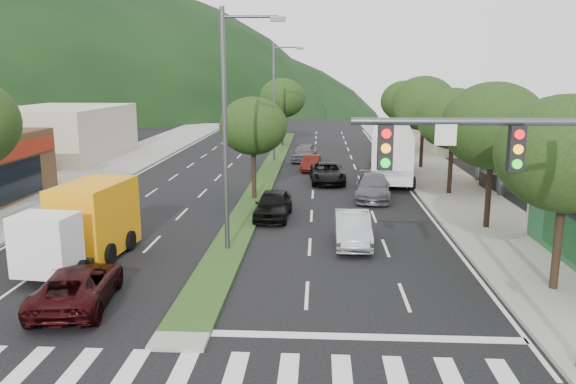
# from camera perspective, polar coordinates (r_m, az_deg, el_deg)

# --- Properties ---
(ground) EXTENTS (160.00, 160.00, 0.00)m
(ground) POSITION_cam_1_polar(r_m,az_deg,el_deg) (16.96, -10.61, -14.15)
(ground) COLOR black
(ground) RESTS_ON ground
(sidewalk_right) EXTENTS (5.00, 90.00, 0.15)m
(sidewalk_right) POSITION_cam_1_polar(r_m,az_deg,el_deg) (41.36, 15.19, 1.24)
(sidewalk_right) COLOR gray
(sidewalk_right) RESTS_ON ground
(sidewalk_left) EXTENTS (6.00, 90.00, 0.15)m
(sidewalk_left) POSITION_cam_1_polar(r_m,az_deg,el_deg) (43.81, -19.51, 1.55)
(sidewalk_left) COLOR gray
(sidewalk_left) RESTS_ON ground
(median) EXTENTS (1.60, 56.00, 0.12)m
(median) POSITION_cam_1_polar(r_m,az_deg,el_deg) (43.57, -1.95, 2.15)
(median) COLOR #223E16
(median) RESTS_ON ground
(crosswalk) EXTENTS (19.00, 2.20, 0.01)m
(crosswalk) POSITION_cam_1_polar(r_m,az_deg,el_deg) (15.24, -12.46, -17.36)
(crosswalk) COLOR silver
(crosswalk) RESTS_ON ground
(traffic_signal) EXTENTS (6.12, 0.40, 7.00)m
(traffic_signal) POSITION_cam_1_polar(r_m,az_deg,el_deg) (14.48, 24.06, -0.06)
(traffic_signal) COLOR #47494C
(traffic_signal) RESTS_ON ground
(gas_canopy) EXTENTS (12.20, 8.20, 5.25)m
(gas_canopy) POSITION_cam_1_polar(r_m,az_deg,el_deg) (39.87, 25.68, 6.75)
(gas_canopy) COLOR silver
(gas_canopy) RESTS_ON ground
(bldg_left_far) EXTENTS (9.00, 14.00, 4.60)m
(bldg_left_far) POSITION_cam_1_polar(r_m,az_deg,el_deg) (54.11, -21.94, 5.59)
(bldg_left_far) COLOR beige
(bldg_left_far) RESTS_ON ground
(bldg_right_far) EXTENTS (10.00, 16.00, 5.20)m
(bldg_right_far) POSITION_cam_1_polar(r_m,az_deg,el_deg) (61.01, 18.15, 6.75)
(bldg_right_far) COLOR beige
(bldg_right_far) RESTS_ON ground
(tree_r_a) EXTENTS (4.60, 4.60, 6.63)m
(tree_r_a) POSITION_cam_1_polar(r_m,az_deg,el_deg) (20.63, 26.46, 3.49)
(tree_r_a) COLOR black
(tree_r_a) RESTS_ON sidewalk_right
(tree_r_b) EXTENTS (4.80, 4.80, 6.94)m
(tree_r_b) POSITION_cam_1_polar(r_m,az_deg,el_deg) (28.09, 20.15, 6.34)
(tree_r_b) COLOR black
(tree_r_b) RESTS_ON sidewalk_right
(tree_r_c) EXTENTS (4.40, 4.40, 6.48)m
(tree_r_c) POSITION_cam_1_polar(r_m,az_deg,el_deg) (35.82, 16.44, 7.14)
(tree_r_c) COLOR black
(tree_r_c) RESTS_ON sidewalk_right
(tree_r_d) EXTENTS (5.00, 5.00, 7.17)m
(tree_r_d) POSITION_cam_1_polar(r_m,az_deg,el_deg) (45.57, 13.63, 8.74)
(tree_r_d) COLOR black
(tree_r_d) RESTS_ON sidewalk_right
(tree_r_e) EXTENTS (4.60, 4.60, 6.71)m
(tree_r_e) POSITION_cam_1_polar(r_m,az_deg,el_deg) (55.44, 11.77, 9.01)
(tree_r_e) COLOR black
(tree_r_e) RESTS_ON sidewalk_right
(tree_med_near) EXTENTS (4.00, 4.00, 6.02)m
(tree_med_near) POSITION_cam_1_polar(r_m,az_deg,el_deg) (33.14, -3.54, 6.70)
(tree_med_near) COLOR black
(tree_med_near) RESTS_ON median
(tree_med_far) EXTENTS (4.80, 4.80, 6.94)m
(tree_med_far) POSITION_cam_1_polar(r_m,az_deg,el_deg) (58.95, -0.59, 9.52)
(tree_med_far) COLOR black
(tree_med_far) RESTS_ON median
(streetlight_near) EXTENTS (2.60, 0.25, 10.00)m
(streetlight_near) POSITION_cam_1_polar(r_m,az_deg,el_deg) (23.14, -5.96, 7.33)
(streetlight_near) COLOR #47494C
(streetlight_near) RESTS_ON ground
(streetlight_mid) EXTENTS (2.60, 0.25, 10.00)m
(streetlight_mid) POSITION_cam_1_polar(r_m,az_deg,el_deg) (47.95, -1.21, 9.68)
(streetlight_mid) COLOR #47494C
(streetlight_mid) RESTS_ON ground
(sedan_silver) EXTENTS (1.52, 4.35, 1.43)m
(sedan_silver) POSITION_cam_1_polar(r_m,az_deg,el_deg) (24.92, 6.58, -3.74)
(sedan_silver) COLOR #AFB1B7
(sedan_silver) RESTS_ON ground
(suv_maroon) EXTENTS (2.80, 5.00, 1.32)m
(suv_maroon) POSITION_cam_1_polar(r_m,az_deg,el_deg) (19.67, -20.58, -8.90)
(suv_maroon) COLOR black
(suv_maroon) RESTS_ON ground
(car_queue_a) EXTENTS (1.94, 4.37, 1.46)m
(car_queue_a) POSITION_cam_1_polar(r_m,az_deg,el_deg) (29.27, -1.52, -1.29)
(car_queue_a) COLOR black
(car_queue_a) RESTS_ON ground
(car_queue_b) EXTENTS (2.51, 5.20, 1.46)m
(car_queue_b) POSITION_cam_1_polar(r_m,az_deg,el_deg) (34.23, 8.61, 0.50)
(car_queue_b) COLOR #54545A
(car_queue_b) RESTS_ON ground
(car_queue_c) EXTENTS (1.63, 3.73, 1.19)m
(car_queue_c) POSITION_cam_1_polar(r_m,az_deg,el_deg) (43.94, 2.36, 2.94)
(car_queue_c) COLOR #46100B
(car_queue_c) RESTS_ON ground
(car_queue_d) EXTENTS (2.55, 5.08, 1.38)m
(car_queue_d) POSITION_cam_1_polar(r_m,az_deg,el_deg) (39.00, 4.02, 1.93)
(car_queue_d) COLOR black
(car_queue_d) RESTS_ON ground
(car_queue_e) EXTENTS (2.29, 4.68, 1.54)m
(car_queue_e) POSITION_cam_1_polar(r_m,az_deg,el_deg) (48.88, 1.68, 4.05)
(car_queue_e) COLOR #56565C
(car_queue_e) RESTS_ON ground
(box_truck) EXTENTS (2.95, 6.40, 3.06)m
(box_truck) POSITION_cam_1_polar(r_m,az_deg,el_deg) (23.88, -19.84, -3.25)
(box_truck) COLOR white
(box_truck) RESTS_ON ground
(motorhome) EXTENTS (3.89, 9.68, 3.62)m
(motorhome) POSITION_cam_1_polar(r_m,az_deg,el_deg) (40.40, 10.49, 3.88)
(motorhome) COLOR silver
(motorhome) RESTS_ON ground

